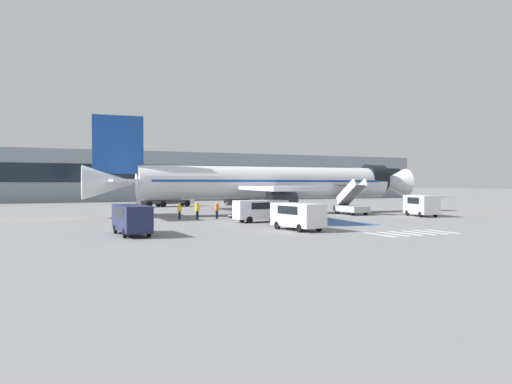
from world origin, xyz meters
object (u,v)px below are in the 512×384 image
(ground_crew_3, at_px, (217,209))
(ground_crew_2, at_px, (269,207))
(airliner, at_px, (264,183))
(service_van_2, at_px, (421,204))
(fuel_tanker, at_px, (166,197))
(baggage_cart, at_px, (242,215))
(boarding_stairs_forward, at_px, (351,206))
(service_van_1, at_px, (298,214))
(service_van_3, at_px, (132,217))
(terminal_building, at_px, (166,177))
(service_van_0, at_px, (261,209))
(ground_crew_1, at_px, (197,209))
(ground_crew_0, at_px, (180,210))

(ground_crew_3, bearing_deg, ground_crew_2, -15.91)
(airliner, bearing_deg, service_van_2, 55.85)
(fuel_tanker, height_order, baggage_cart, fuel_tanker)
(boarding_stairs_forward, distance_m, fuel_tanker, 33.08)
(service_van_1, bearing_deg, fuel_tanker, -97.15)
(airliner, height_order, boarding_stairs_forward, airliner)
(service_van_3, xyz_separation_m, ground_crew_2, (17.88, 14.13, -0.23))
(fuel_tanker, bearing_deg, service_van_2, 23.71)
(ground_crew_2, distance_m, terminal_building, 61.57)
(service_van_0, distance_m, service_van_2, 20.09)
(service_van_3, distance_m, ground_crew_1, 15.79)
(baggage_cart, bearing_deg, boarding_stairs_forward, 82.95)
(ground_crew_1, bearing_deg, service_van_2, -32.48)
(baggage_cart, distance_m, ground_crew_3, 3.00)
(service_van_0, relative_size, ground_crew_1, 2.86)
(service_van_2, height_order, baggage_cart, service_van_2)
(terminal_building, bearing_deg, ground_crew_0, -103.00)
(airliner, bearing_deg, baggage_cart, -42.41)
(baggage_cart, xyz_separation_m, terminal_building, (7.39, 61.95, 5.09))
(ground_crew_2, height_order, ground_crew_3, ground_crew_2)
(service_van_2, bearing_deg, ground_crew_2, -9.35)
(airliner, relative_size, boarding_stairs_forward, 7.85)
(fuel_tanker, height_order, service_van_0, fuel_tanker)
(boarding_stairs_forward, bearing_deg, ground_crew_1, -175.42)
(fuel_tanker, relative_size, service_van_0, 1.77)
(boarding_stairs_forward, bearing_deg, ground_crew_3, -177.06)
(airliner, distance_m, terminal_building, 57.14)
(fuel_tanker, bearing_deg, baggage_cart, -4.33)
(service_van_0, distance_m, baggage_cart, 6.31)
(boarding_stairs_forward, relative_size, service_van_0, 1.02)
(service_van_2, height_order, ground_crew_1, service_van_2)
(ground_crew_0, height_order, terminal_building, terminal_building)
(fuel_tanker, bearing_deg, boarding_stairs_forward, 20.94)
(service_van_0, height_order, terminal_building, terminal_building)
(ground_crew_0, bearing_deg, service_van_3, -155.96)
(service_van_0, relative_size, ground_crew_3, 2.95)
(baggage_cart, bearing_deg, ground_crew_2, 93.80)
(service_van_2, height_order, terminal_building, terminal_building)
(fuel_tanker, relative_size, ground_crew_2, 5.02)
(airliner, relative_size, ground_crew_1, 22.97)
(service_van_1, relative_size, ground_crew_3, 2.94)
(ground_crew_0, bearing_deg, service_van_2, -52.07)
(baggage_cart, relative_size, terminal_building, 0.02)
(fuel_tanker, height_order, ground_crew_2, fuel_tanker)
(service_van_3, height_order, ground_crew_1, service_van_3)
(airliner, relative_size, ground_crew_0, 24.64)
(service_van_3, distance_m, ground_crew_3, 17.64)
(airliner, xyz_separation_m, ground_crew_1, (-10.23, -5.45, -2.74))
(service_van_1, height_order, ground_crew_0, service_van_1)
(ground_crew_0, xyz_separation_m, ground_crew_1, (1.57, -1.09, 0.08))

